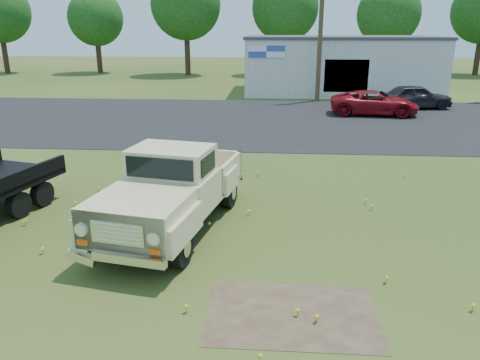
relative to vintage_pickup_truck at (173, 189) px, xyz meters
name	(u,v)px	position (x,y,z in m)	size (l,w,h in m)	color
ground	(224,238)	(1.31, -0.50, -1.05)	(140.00, 140.00, 0.00)	#324716
asphalt_lot	(253,120)	(1.31, 14.50, -1.05)	(90.00, 14.00, 0.02)	black
dirt_patch_a	(291,314)	(2.81, -3.50, -1.05)	(3.00, 2.00, 0.01)	#453325
dirt_patch_b	(173,188)	(-0.69, 3.00, -1.05)	(2.20, 1.60, 0.01)	#453325
commercial_building	(339,64)	(7.31, 26.49, 1.05)	(14.20, 8.20, 4.15)	#B9B9B5
utility_pole_mid	(321,30)	(5.31, 21.50, 3.55)	(1.60, 0.30, 9.00)	#4B3423
treeline_b	(96,18)	(-16.69, 40.50, 4.62)	(5.76, 5.76, 8.57)	#3C261B
treeline_c	(186,5)	(-6.69, 39.00, 5.88)	(7.04, 7.04, 10.47)	#3C261B
treeline_d	(285,8)	(3.31, 40.00, 5.57)	(6.72, 6.72, 10.00)	#3C261B
treeline_e	(389,14)	(13.31, 38.50, 4.93)	(6.08, 6.08, 9.04)	#3C261B
vintage_pickup_truck	(173,189)	(0.00, 0.00, 0.00)	(2.25, 5.78, 2.10)	beige
red_pickup	(374,103)	(8.10, 16.49, -0.37)	(2.26, 4.89, 1.36)	maroon
dark_sedan	(416,97)	(11.05, 18.87, -0.32)	(1.72, 4.28, 1.46)	black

